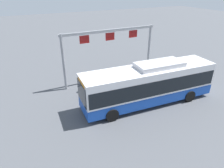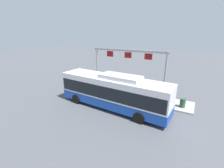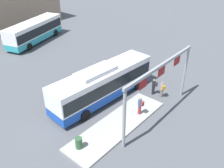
{
  "view_description": "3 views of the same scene",
  "coord_description": "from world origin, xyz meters",
  "px_view_note": "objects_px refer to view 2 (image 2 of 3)",
  "views": [
    {
      "loc": [
        9.19,
        11.88,
        9.04
      ],
      "look_at": [
        2.5,
        -1.66,
        1.53
      ],
      "focal_mm": 32.74,
      "sensor_mm": 36.0,
      "label": 1
    },
    {
      "loc": [
        -6.74,
        12.21,
        7.08
      ],
      "look_at": [
        0.91,
        -1.51,
        1.89
      ],
      "focal_mm": 24.85,
      "sensor_mm": 36.0,
      "label": 2
    },
    {
      "loc": [
        -14.3,
        -13.33,
        13.2
      ],
      "look_at": [
        0.94,
        -0.29,
        1.33
      ],
      "focal_mm": 38.83,
      "sensor_mm": 36.0,
      "label": 3
    }
  ],
  "objects_px": {
    "person_waiting_mid": "(128,86)",
    "trash_bin": "(183,103)",
    "bus_main": "(113,91)",
    "person_waiting_near": "(98,84)",
    "person_boarding": "(102,82)"
  },
  "relations": [
    {
      "from": "person_waiting_mid",
      "to": "person_waiting_near",
      "type": "bearing_deg",
      "value": -74.74
    },
    {
      "from": "person_boarding",
      "to": "person_waiting_near",
      "type": "xyz_separation_m",
      "value": [
        -0.05,
        0.9,
        0.0
      ]
    },
    {
      "from": "person_boarding",
      "to": "person_waiting_mid",
      "type": "height_order",
      "value": "person_waiting_mid"
    },
    {
      "from": "bus_main",
      "to": "person_waiting_near",
      "type": "bearing_deg",
      "value": -36.51
    },
    {
      "from": "person_waiting_mid",
      "to": "person_boarding",
      "type": "bearing_deg",
      "value": -88.36
    },
    {
      "from": "person_waiting_mid",
      "to": "trash_bin",
      "type": "xyz_separation_m",
      "value": [
        -6.19,
        1.04,
        -0.44
      ]
    },
    {
      "from": "trash_bin",
      "to": "person_waiting_mid",
      "type": "bearing_deg",
      "value": -9.59
    },
    {
      "from": "bus_main",
      "to": "person_boarding",
      "type": "xyz_separation_m",
      "value": [
        3.9,
        -4.14,
        -0.92
      ]
    },
    {
      "from": "person_waiting_mid",
      "to": "trash_bin",
      "type": "height_order",
      "value": "person_waiting_mid"
    },
    {
      "from": "bus_main",
      "to": "person_boarding",
      "type": "distance_m",
      "value": 5.76
    },
    {
      "from": "person_waiting_mid",
      "to": "trash_bin",
      "type": "relative_size",
      "value": 1.86
    },
    {
      "from": "bus_main",
      "to": "trash_bin",
      "type": "relative_size",
      "value": 12.47
    },
    {
      "from": "bus_main",
      "to": "person_waiting_mid",
      "type": "distance_m",
      "value": 4.24
    },
    {
      "from": "person_waiting_near",
      "to": "person_boarding",
      "type": "bearing_deg",
      "value": 171.11
    },
    {
      "from": "person_waiting_mid",
      "to": "trash_bin",
      "type": "distance_m",
      "value": 6.29
    }
  ]
}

